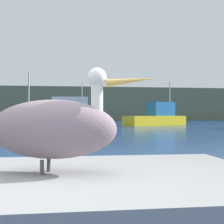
# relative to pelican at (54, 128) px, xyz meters

# --- Properties ---
(hillside_backdrop) EXTENTS (140.00, 10.76, 6.95)m
(hillside_backdrop) POSITION_rel_pelican_xyz_m (-0.26, 68.31, 2.48)
(hillside_backdrop) COLOR #5B664C
(hillside_backdrop) RESTS_ON ground
(pier_dock) EXTENTS (3.36, 2.03, 0.64)m
(pier_dock) POSITION_rel_pelican_xyz_m (-0.01, 0.00, -0.67)
(pier_dock) COLOR gray
(pier_dock) RESTS_ON ground
(pelican) EXTENTS (1.32, 0.69, 0.80)m
(pelican) POSITION_rel_pelican_xyz_m (0.00, 0.00, 0.00)
(pelican) COLOR gray
(pelican) RESTS_ON pier_dock
(fishing_boat_red) EXTENTS (8.13, 3.83, 5.44)m
(fishing_boat_red) POSITION_rel_pelican_xyz_m (-0.26, 40.60, 0.01)
(fishing_boat_red) COLOR red
(fishing_boat_red) RESTS_ON ground
(fishing_boat_yellow) EXTENTS (7.50, 5.29, 4.77)m
(fishing_boat_yellow) POSITION_rel_pelican_xyz_m (9.52, 30.98, -0.08)
(fishing_boat_yellow) COLOR yellow
(fishing_boat_yellow) RESTS_ON ground
(fishing_boat_teal) EXTENTS (7.67, 2.76, 4.66)m
(fishing_boat_teal) POSITION_rel_pelican_xyz_m (-0.59, 24.42, -0.06)
(fishing_boat_teal) COLOR teal
(fishing_boat_teal) RESTS_ON ground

